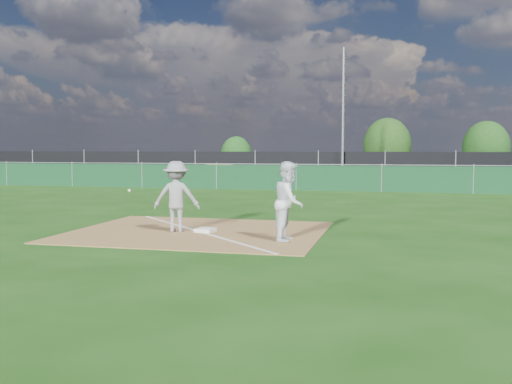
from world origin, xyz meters
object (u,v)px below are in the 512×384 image
tree_left (236,154)px  car_left (254,166)px  play_at_first (176,196)px  first_base (206,230)px  car_mid (320,165)px  light_pole (343,115)px  runner (289,201)px  car_right (421,167)px  tree_mid (387,145)px  tree_right (486,147)px

tree_left → car_left: bearing=-63.1°
play_at_first → tree_left: (-7.43, 31.60, 0.66)m
first_base → car_mid: size_ratio=0.08×
light_pole → runner: size_ratio=4.59×
runner → tree_left: size_ratio=0.59×
first_base → car_right: 27.07m
light_pole → car_right: size_ratio=1.59×
tree_left → tree_mid: 12.04m
car_right → light_pole: bearing=137.8°
car_mid → tree_right: tree_right is taller
car_left → car_right: (11.21, 0.67, -0.04)m
car_left → tree_right: tree_right is taller
play_at_first → runner: size_ratio=1.13×
first_base → car_mid: 26.48m
light_pole → tree_right: light_pole is taller
car_left → play_at_first: bearing=173.9°
car_left → tree_mid: tree_mid is taller
tree_left → tree_right: bearing=4.5°
first_base → runner: runner is taller
tree_mid → car_mid: bearing=-121.9°
car_mid → tree_left: size_ratio=1.70×
runner → tree_mid: bearing=-1.4°
car_left → tree_mid: bearing=-64.8°
first_base → car_left: (-5.19, 25.71, 0.72)m
light_pole → car_right: (4.72, 4.64, -3.26)m
car_left → tree_right: (16.19, 7.30, 1.31)m
runner → tree_left: 33.84m
play_at_first → car_left: play_at_first is taller
runner → tree_right: 34.90m
runner → car_mid: 27.35m
car_left → car_mid: 4.58m
light_pole → first_base: (-1.29, -21.74, -3.94)m
play_at_first → tree_left: bearing=103.2°
play_at_first → car_left: 26.21m
car_mid → car_right: (6.69, -0.08, -0.10)m
play_at_first → car_right: (6.70, 26.49, -0.13)m
car_right → tree_left: size_ratio=1.70×
play_at_first → car_left: bearing=99.9°
car_mid → tree_right: 13.44m
light_pole → tree_mid: size_ratio=1.81×
tree_mid → first_base: bearing=-96.3°
car_right → tree_mid: bearing=21.1°
light_pole → runner: bearing=-87.7°
first_base → tree_left: bearing=104.5°
tree_left → car_mid: bearing=-34.1°
runner → car_left: 27.45m
car_left → tree_mid: size_ratio=1.03×
car_right → tree_left: bearing=73.4°
light_pole → tree_left: (-9.41, 9.76, -2.47)m
runner → car_mid: runner is taller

